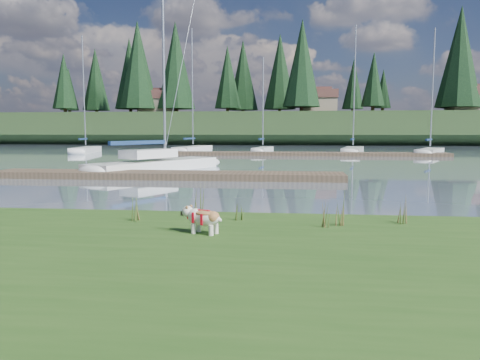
# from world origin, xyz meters

# --- Properties ---
(ground) EXTENTS (200.00, 200.00, 0.00)m
(ground) POSITION_xyz_m (0.00, 30.00, 0.00)
(ground) COLOR gray
(ground) RESTS_ON ground
(bank) EXTENTS (60.00, 9.00, 0.35)m
(bank) POSITION_xyz_m (0.00, -6.00, 0.17)
(bank) COLOR #2B4D19
(bank) RESTS_ON ground
(ridge) EXTENTS (200.00, 20.00, 5.00)m
(ridge) POSITION_xyz_m (0.00, 73.00, 2.50)
(ridge) COLOR #1E3117
(ridge) RESTS_ON ground
(bulldog) EXTENTS (0.79, 0.49, 0.46)m
(bulldog) POSITION_xyz_m (0.20, -3.71, 0.64)
(bulldog) COLOR silver
(bulldog) RESTS_ON bank
(sailboat_main) EXTENTS (5.97, 9.47, 13.78)m
(sailboat_main) POSITION_xyz_m (-5.31, 13.52, 0.42)
(sailboat_main) COLOR white
(sailboat_main) RESTS_ON ground
(dock_near) EXTENTS (16.00, 2.00, 0.30)m
(dock_near) POSITION_xyz_m (-4.00, 9.00, 0.15)
(dock_near) COLOR #4C3D2C
(dock_near) RESTS_ON ground
(dock_far) EXTENTS (26.00, 2.20, 0.30)m
(dock_far) POSITION_xyz_m (2.00, 30.00, 0.15)
(dock_far) COLOR #4C3D2C
(dock_far) RESTS_ON ground
(sailboat_bg_0) EXTENTS (3.07, 8.12, 11.55)m
(sailboat_bg_0) POSITION_xyz_m (-18.91, 33.64, 0.32)
(sailboat_bg_0) COLOR white
(sailboat_bg_0) RESTS_ON ground
(sailboat_bg_1) EXTENTS (2.97, 8.79, 12.80)m
(sailboat_bg_1) POSITION_xyz_m (-8.62, 37.53, 0.33)
(sailboat_bg_1) COLOR white
(sailboat_bg_1) RESTS_ON ground
(sailboat_bg_2) EXTENTS (1.98, 6.23, 9.41)m
(sailboat_bg_2) POSITION_xyz_m (-1.17, 35.15, 0.33)
(sailboat_bg_2) COLOR white
(sailboat_bg_2) RESTS_ON ground
(sailboat_bg_3) EXTENTS (3.23, 8.59, 12.33)m
(sailboat_bg_3) POSITION_xyz_m (7.67, 35.68, 0.32)
(sailboat_bg_3) COLOR white
(sailboat_bg_3) RESTS_ON ground
(sailboat_bg_4) EXTENTS (4.57, 7.63, 11.38)m
(sailboat_bg_4) POSITION_xyz_m (14.39, 33.23, 0.33)
(sailboat_bg_4) COLOR white
(sailboat_bg_4) RESTS_ON ground
(weed_0) EXTENTS (0.17, 0.14, 0.70)m
(weed_0) POSITION_xyz_m (-0.14, -2.26, 0.64)
(weed_0) COLOR #475B23
(weed_0) RESTS_ON bank
(weed_1) EXTENTS (0.17, 0.14, 0.46)m
(weed_1) POSITION_xyz_m (0.67, -2.42, 0.54)
(weed_1) COLOR #475B23
(weed_1) RESTS_ON bank
(weed_2) EXTENTS (0.17, 0.14, 0.73)m
(weed_2) POSITION_xyz_m (2.61, -2.73, 0.66)
(weed_2) COLOR #475B23
(weed_2) RESTS_ON bank
(weed_3) EXTENTS (0.17, 0.14, 0.62)m
(weed_3) POSITION_xyz_m (-1.37, -2.73, 0.61)
(weed_3) COLOR #475B23
(weed_3) RESTS_ON bank
(weed_4) EXTENTS (0.17, 0.14, 0.52)m
(weed_4) POSITION_xyz_m (2.33, -2.98, 0.57)
(weed_4) COLOR #475B23
(weed_4) RESTS_ON bank
(weed_5) EXTENTS (0.17, 0.14, 0.55)m
(weed_5) POSITION_xyz_m (3.81, -2.44, 0.58)
(weed_5) COLOR #475B23
(weed_5) RESTS_ON bank
(mud_lip) EXTENTS (60.00, 0.50, 0.14)m
(mud_lip) POSITION_xyz_m (0.00, -1.60, 0.07)
(mud_lip) COLOR #33281C
(mud_lip) RESTS_ON ground
(conifer_1) EXTENTS (4.40, 4.40, 11.30)m
(conifer_1) POSITION_xyz_m (-40.00, 71.00, 11.28)
(conifer_1) COLOR #382619
(conifer_1) RESTS_ON ridge
(conifer_2) EXTENTS (6.60, 6.60, 16.05)m
(conifer_2) POSITION_xyz_m (-25.00, 68.00, 13.54)
(conifer_2) COLOR #382619
(conifer_2) RESTS_ON ridge
(conifer_3) EXTENTS (4.84, 4.84, 12.25)m
(conifer_3) POSITION_xyz_m (-10.00, 72.00, 11.74)
(conifer_3) COLOR #382619
(conifer_3) RESTS_ON ridge
(conifer_4) EXTENTS (6.16, 6.16, 15.10)m
(conifer_4) POSITION_xyz_m (3.00, 66.00, 13.09)
(conifer_4) COLOR #382619
(conifer_4) RESTS_ON ridge
(conifer_5) EXTENTS (3.96, 3.96, 10.35)m
(conifer_5) POSITION_xyz_m (15.00, 70.00, 10.83)
(conifer_5) COLOR #382619
(conifer_5) RESTS_ON ridge
(conifer_6) EXTENTS (7.04, 7.04, 17.00)m
(conifer_6) POSITION_xyz_m (28.00, 68.00, 13.99)
(conifer_6) COLOR #382619
(conifer_6) RESTS_ON ridge
(house_0) EXTENTS (6.30, 5.30, 4.65)m
(house_0) POSITION_xyz_m (-22.00, 70.00, 7.31)
(house_0) COLOR gray
(house_0) RESTS_ON ridge
(house_1) EXTENTS (6.30, 5.30, 4.65)m
(house_1) POSITION_xyz_m (6.00, 71.00, 7.31)
(house_1) COLOR gray
(house_1) RESTS_ON ridge
(house_2) EXTENTS (6.30, 5.30, 4.65)m
(house_2) POSITION_xyz_m (30.00, 69.00, 7.31)
(house_2) COLOR gray
(house_2) RESTS_ON ridge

